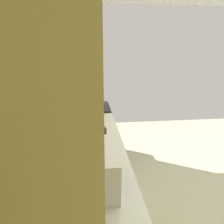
# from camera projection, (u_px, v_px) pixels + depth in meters

# --- Properties ---
(ground_plane) EXTENTS (6.19, 6.19, 0.00)m
(ground_plane) POSITION_uv_depth(u_px,v_px,m) (211.00, 213.00, 2.28)
(ground_plane) COLOR #BCBB9E
(wall_back) EXTENTS (3.99, 0.12, 2.57)m
(wall_back) POSITION_uv_depth(u_px,v_px,m) (50.00, 113.00, 1.71)
(wall_back) COLOR beige
(wall_back) RESTS_ON ground_plane
(counter_run) EXTENTS (3.06, 0.62, 0.90)m
(counter_run) POSITION_uv_depth(u_px,v_px,m) (95.00, 222.00, 1.62)
(counter_run) COLOR #D9CB75
(counter_run) RESTS_ON ground_plane
(upper_cabinets) EXTENTS (1.98, 0.32, 0.59)m
(upper_cabinets) POSITION_uv_depth(u_px,v_px,m) (67.00, 56.00, 1.21)
(upper_cabinets) COLOR #D2C478
(oven_range) EXTENTS (0.69, 0.62, 1.08)m
(oven_range) POSITION_uv_depth(u_px,v_px,m) (92.00, 132.00, 3.39)
(oven_range) COLOR black
(oven_range) RESTS_ON ground_plane
(microwave) EXTENTS (0.47, 0.37, 0.28)m
(microwave) POSITION_uv_depth(u_px,v_px,m) (90.00, 167.00, 1.34)
(microwave) COLOR white
(microwave) RESTS_ON counter_run
(bowl) EXTENTS (0.20, 0.20, 0.04)m
(bowl) POSITION_uv_depth(u_px,v_px,m) (98.00, 128.00, 2.31)
(bowl) COLOR gold
(bowl) RESTS_ON counter_run
(kettle) EXTENTS (0.22, 0.16, 0.18)m
(kettle) POSITION_uv_depth(u_px,v_px,m) (99.00, 136.00, 1.98)
(kettle) COLOR black
(kettle) RESTS_ON counter_run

